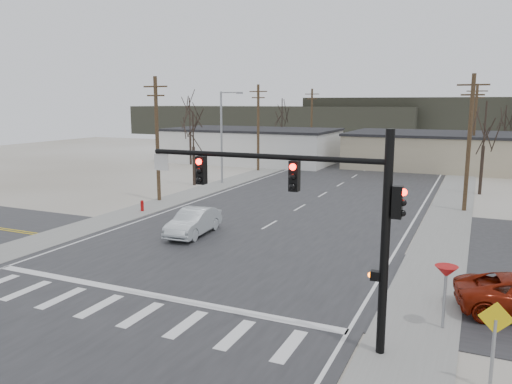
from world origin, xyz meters
TOP-DOWN VIEW (x-y plane):
  - ground at (0.00, 0.00)m, footprint 140.00×140.00m
  - main_road at (0.00, 15.00)m, footprint 18.00×110.00m
  - cross_road at (0.00, 0.00)m, footprint 90.00×10.00m
  - sidewalk_left at (-10.60, 20.00)m, footprint 3.00×90.00m
  - sidewalk_right at (10.60, 20.00)m, footprint 3.00×90.00m
  - traffic_signal_mast at (7.89, -6.20)m, footprint 8.95×0.43m
  - fire_hydrant at (-10.20, 8.00)m, footprint 0.24×0.24m
  - yield_sign at (11.50, -3.50)m, footprint 0.80×0.80m
  - diamond_sign at (13.00, -7.00)m, footprint 0.92×0.10m
  - building_left_far at (-16.00, 40.00)m, footprint 22.30×12.30m
  - building_right_far at (10.00, 44.00)m, footprint 26.30×14.30m
  - upole_left_b at (-11.50, 12.00)m, footprint 2.20×0.30m
  - upole_left_c at (-11.50, 32.00)m, footprint 2.20×0.30m
  - upole_left_d at (-11.50, 52.00)m, footprint 2.20×0.30m
  - upole_right_a at (11.50, 18.00)m, footprint 2.20×0.30m
  - upole_right_b at (11.50, 40.00)m, footprint 2.20×0.30m
  - streetlight_main at (-10.80, 22.00)m, footprint 2.40×0.25m
  - tree_left_near at (-13.00, 20.00)m, footprint 3.30×3.30m
  - tree_right_mid at (12.50, 26.00)m, footprint 3.74×3.74m
  - tree_left_far at (-14.00, 46.00)m, footprint 3.96×3.96m
  - tree_right_far at (15.00, 52.00)m, footprint 3.52×3.52m
  - tree_left_mid at (-22.00, 34.00)m, footprint 3.96×3.96m
  - hill_left at (-35.00, 92.00)m, footprint 70.00×18.00m
  - hill_center at (15.00, 96.00)m, footprint 80.00×18.00m
  - sedan_crossing at (-3.26, 3.85)m, footprint 2.02×4.91m
  - car_far_a at (0.19, 45.33)m, footprint 3.35×6.08m
  - car_far_b at (-4.93, 52.65)m, footprint 3.09×4.59m

SIDE VIEW (x-z plane):
  - ground at x=0.00m, z-range 0.00..0.00m
  - cross_road at x=0.00m, z-range 0.00..0.04m
  - main_road at x=0.00m, z-range 0.00..0.05m
  - sidewalk_left at x=-10.60m, z-range 0.00..0.06m
  - sidewalk_right at x=10.60m, z-range 0.00..0.06m
  - fire_hydrant at x=-10.20m, z-range 0.02..0.89m
  - car_far_b at x=-4.93m, z-range 0.05..1.50m
  - sedan_crossing at x=-3.26m, z-range 0.05..1.63m
  - car_far_a at x=0.19m, z-range 0.05..1.72m
  - diamond_sign at x=13.00m, z-range 0.30..2.91m
  - yield_sign at x=11.50m, z-range 0.89..3.24m
  - building_right_far at x=10.00m, z-range 0.00..4.30m
  - building_left_far at x=-16.00m, z-range 0.01..4.51m
  - hill_left at x=-35.00m, z-range 0.00..7.00m
  - hill_center at x=15.00m, z-range 0.00..9.00m
  - traffic_signal_mast at x=7.89m, z-range 1.07..8.27m
  - streetlight_main at x=-10.80m, z-range 0.59..9.59m
  - upole_left_b at x=-11.50m, z-range 0.22..10.22m
  - upole_left_c at x=-11.50m, z-range 0.22..10.22m
  - upole_left_d at x=-11.50m, z-range 0.22..10.22m
  - upole_right_a at x=11.50m, z-range 0.22..10.22m
  - upole_right_b at x=11.50m, z-range 0.22..10.22m
  - tree_left_near at x=-13.00m, z-range 1.55..8.90m
  - tree_right_far at x=15.00m, z-range 1.66..9.50m
  - tree_right_mid at x=12.50m, z-range 1.77..10.10m
  - tree_left_far at x=-14.00m, z-range 1.87..10.69m
  - tree_left_mid at x=-22.00m, z-range 1.87..10.69m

